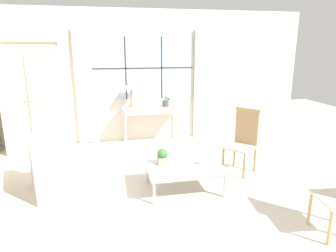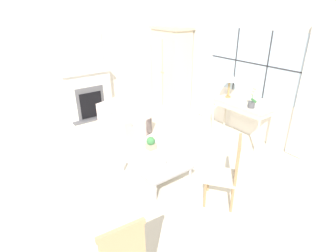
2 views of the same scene
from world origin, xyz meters
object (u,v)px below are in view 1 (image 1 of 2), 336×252
table_lamp (131,85)px  potted_orchid (166,98)px  coffee_table (184,168)px  potted_plant_small (162,156)px  console_table (152,110)px  armoire (32,97)px  armchair_upholstered (61,172)px  side_chair_wooden (243,137)px  pillar_candle (203,161)px

table_lamp → potted_orchid: 0.78m
coffee_table → potted_plant_small: (-0.30, 0.12, 0.16)m
console_table → coffee_table: bearing=-87.4°
armoire → armchair_upholstered: armoire is taller
armchair_upholstered → coffee_table: (1.75, -0.37, 0.08)m
console_table → table_lamp: bearing=172.4°
potted_orchid → side_chair_wooden: (0.97, -1.74, -0.40)m
side_chair_wooden → coffee_table: bearing=-156.7°
armoire → coffee_table: 3.43m
console_table → potted_orchid: size_ratio=2.84×
armoire → potted_orchid: (2.64, -0.03, -0.12)m
armchair_upholstered → table_lamp: bearing=58.6°
armoire → potted_orchid: size_ratio=4.86×
potted_plant_small → console_table: bearing=85.0°
table_lamp → pillar_candle: 2.66m
armoire → potted_plant_small: armoire is taller
pillar_candle → coffee_table: bearing=173.9°
armchair_upholstered → armoire: bearing=110.9°
table_lamp → potted_plant_small: 2.38m
pillar_candle → armoire: bearing=140.2°
side_chair_wooden → coffee_table: 1.27m
console_table → table_lamp: table_lamp is taller
coffee_table → side_chair_wooden: bearing=23.3°
armoire → coffee_table: size_ratio=1.98×
coffee_table → potted_plant_small: potted_plant_small is taller
potted_orchid → coffee_table: 2.33m
armchair_upholstered → pillar_candle: (2.03, -0.40, 0.18)m
side_chair_wooden → pillar_candle: size_ratio=7.95×
potted_orchid → pillar_candle: 2.33m
armoire → table_lamp: bearing=2.9°
console_table → coffee_table: (0.11, -2.30, -0.38)m
table_lamp → coffee_table: 2.59m
armoire → potted_plant_small: bearing=-44.5°
console_table → table_lamp: 0.71m
potted_plant_small → pillar_candle: size_ratio=1.75×
coffee_table → pillar_candle: 0.29m
armchair_upholstered → coffee_table: 1.80m
armoire → pillar_candle: size_ratio=16.32×
console_table → potted_plant_small: size_ratio=5.47×
console_table → side_chair_wooden: side_chair_wooden is taller
pillar_candle → table_lamp: bearing=108.9°
coffee_table → armchair_upholstered: bearing=167.9°
console_table → pillar_candle: console_table is taller
table_lamp → side_chair_wooden: bearing=-47.9°
table_lamp → coffee_table: size_ratio=0.53×
table_lamp → pillar_candle: size_ratio=4.37×
side_chair_wooden → console_table: bearing=124.6°
potted_orchid → potted_plant_small: size_ratio=1.92×
potted_orchid → potted_plant_small: potted_orchid is taller
table_lamp → armchair_upholstered: size_ratio=0.56×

